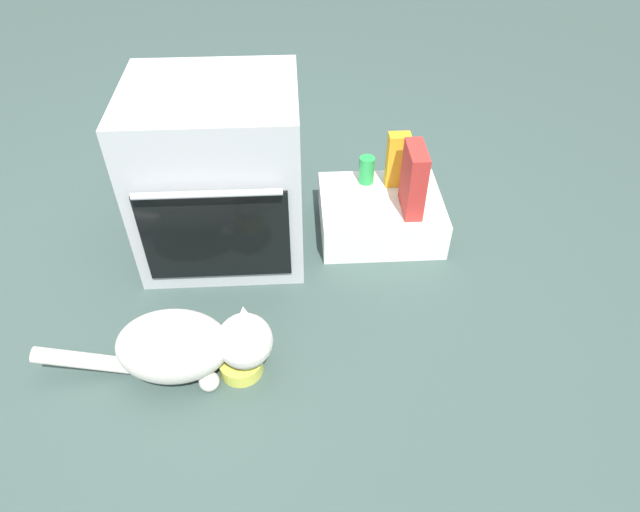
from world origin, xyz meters
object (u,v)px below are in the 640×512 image
Objects in this scene: oven at (218,174)px; food_bowl at (241,364)px; juice_carton at (398,160)px; cat at (187,346)px; cereal_box at (414,180)px; pantry_cabinet at (380,214)px; soda_can at (367,170)px.

oven is 0.74m from food_bowl.
oven is at bearing -168.12° from juice_carton.
cereal_box is (0.83, 0.64, 0.17)m from cat.
soda_can is (-0.05, 0.13, 0.14)m from pantry_cabinet.
soda_can is (-0.16, 0.20, -0.08)m from cereal_box.
cat is 1.08m from soda_can.
food_bowl is 0.97m from cereal_box.
cereal_box is 0.27m from soda_can.
juice_carton is at bearing 11.88° from oven.
soda_can reaches higher than food_bowl.
cereal_box is (0.67, 0.64, 0.27)m from food_bowl.
food_bowl is at bearing -136.10° from cereal_box.
soda_can is (0.67, 0.84, 0.09)m from cat.
food_bowl is 0.53× the size of cereal_box.
cat is 3.28× the size of juice_carton.
food_bowl is (-0.56, -0.71, -0.05)m from pantry_cabinet.
food_bowl is at bearing -121.24° from soda_can.
cat reaches higher than pantry_cabinet.
cereal_box reaches higher than food_bowl.
food_bowl is 0.19m from cat.
cereal_box is 0.18m from juice_carton.
food_bowl is at bearing -82.17° from oven.
pantry_cabinet is 2.11× the size of juice_carton.
food_bowl is at bearing -127.77° from juice_carton.
juice_carton reaches higher than cat.
juice_carton reaches higher than soda_can.
soda_can is at bearing 58.76° from food_bowl.
food_bowl is 1.00m from soda_can.
cereal_box reaches higher than pantry_cabinet.
juice_carton is at bearing 52.23° from food_bowl.
pantry_cabinet is at bearing 51.77° from food_bowl.
oven reaches higher than cat.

